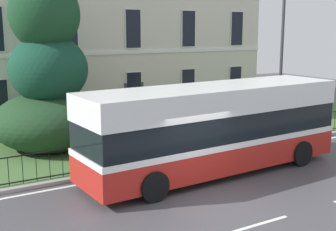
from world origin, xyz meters
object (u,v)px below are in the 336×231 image
at_px(evergreen_tree, 49,86).
at_px(single_decker_bus, 215,128).
at_px(georgian_townhouse, 96,11).
at_px(street_lamp_post, 282,47).

height_order(evergreen_tree, single_decker_bus, evergreen_tree).
distance_m(georgian_townhouse, evergreen_tree, 9.84).
xyz_separation_m(evergreen_tree, single_decker_bus, (4.17, -6.00, -1.12)).
bearing_deg(single_decker_bus, street_lamp_post, 23.13).
distance_m(georgian_townhouse, single_decker_bus, 14.36).
distance_m(single_decker_bus, street_lamp_post, 7.15).
bearing_deg(georgian_townhouse, single_decker_bus, -94.64).
xyz_separation_m(evergreen_tree, street_lamp_post, (10.17, -3.13, 1.49)).
bearing_deg(street_lamp_post, single_decker_bus, -154.40).
relative_size(georgian_townhouse, street_lamp_post, 2.39).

